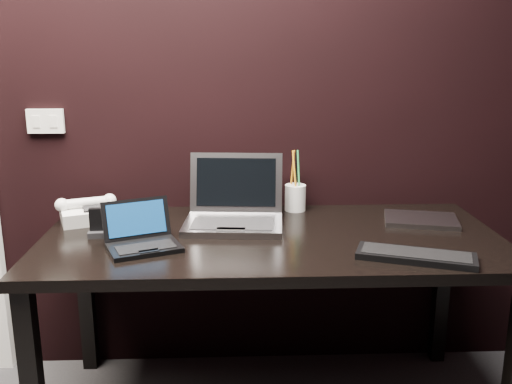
{
  "coord_description": "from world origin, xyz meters",
  "views": [
    {
      "loc": [
        0.16,
        -0.61,
        1.42
      ],
      "look_at": [
        0.24,
        1.35,
        0.92
      ],
      "focal_mm": 40.0,
      "sensor_mm": 36.0,
      "label": 1
    }
  ],
  "objects_px": {
    "netbook": "(142,239)",
    "ext_keyboard": "(416,256)",
    "mobile_phone": "(97,226)",
    "desk_phone": "(87,211)",
    "desk": "(272,255)",
    "silver_laptop": "(234,213)",
    "pen_cup": "(295,196)",
    "closed_laptop": "(421,220)"
  },
  "relations": [
    {
      "from": "netbook",
      "to": "ext_keyboard",
      "type": "xyz_separation_m",
      "value": [
        0.92,
        -0.15,
        -0.02
      ]
    },
    {
      "from": "mobile_phone",
      "to": "netbook",
      "type": "bearing_deg",
      "value": -34.77
    },
    {
      "from": "desk_phone",
      "to": "desk",
      "type": "bearing_deg",
      "value": -15.07
    },
    {
      "from": "desk",
      "to": "ext_keyboard",
      "type": "xyz_separation_m",
      "value": [
        0.46,
        -0.27,
        0.09
      ]
    },
    {
      "from": "netbook",
      "to": "mobile_phone",
      "type": "relative_size",
      "value": 2.85
    },
    {
      "from": "silver_laptop",
      "to": "ext_keyboard",
      "type": "height_order",
      "value": "silver_laptop"
    },
    {
      "from": "netbook",
      "to": "pen_cup",
      "type": "bearing_deg",
      "value": 37.17
    },
    {
      "from": "closed_laptop",
      "to": "pen_cup",
      "type": "xyz_separation_m",
      "value": [
        -0.48,
        0.19,
        0.05
      ]
    },
    {
      "from": "netbook",
      "to": "pen_cup",
      "type": "height_order",
      "value": "pen_cup"
    },
    {
      "from": "desk",
      "to": "mobile_phone",
      "type": "bearing_deg",
      "value": 178.93
    },
    {
      "from": "netbook",
      "to": "pen_cup",
      "type": "xyz_separation_m",
      "value": [
        0.58,
        0.44,
        0.03
      ]
    },
    {
      "from": "netbook",
      "to": "desk_phone",
      "type": "distance_m",
      "value": 0.41
    },
    {
      "from": "closed_laptop",
      "to": "mobile_phone",
      "type": "distance_m",
      "value": 1.26
    },
    {
      "from": "netbook",
      "to": "ext_keyboard",
      "type": "relative_size",
      "value": 0.75
    },
    {
      "from": "silver_laptop",
      "to": "ext_keyboard",
      "type": "relative_size",
      "value": 0.99
    },
    {
      "from": "ext_keyboard",
      "to": "pen_cup",
      "type": "xyz_separation_m",
      "value": [
        -0.34,
        0.59,
        0.05
      ]
    },
    {
      "from": "ext_keyboard",
      "to": "mobile_phone",
      "type": "xyz_separation_m",
      "value": [
        -1.11,
        0.28,
        0.03
      ]
    },
    {
      "from": "desk",
      "to": "silver_laptop",
      "type": "distance_m",
      "value": 0.23
    },
    {
      "from": "netbook",
      "to": "mobile_phone",
      "type": "height_order",
      "value": "netbook"
    },
    {
      "from": "closed_laptop",
      "to": "desk_phone",
      "type": "xyz_separation_m",
      "value": [
        -1.34,
        0.06,
        0.03
      ]
    },
    {
      "from": "desk_phone",
      "to": "mobile_phone",
      "type": "distance_m",
      "value": 0.2
    },
    {
      "from": "netbook",
      "to": "mobile_phone",
      "type": "bearing_deg",
      "value": 145.23
    },
    {
      "from": "desk",
      "to": "closed_laptop",
      "type": "height_order",
      "value": "closed_laptop"
    },
    {
      "from": "mobile_phone",
      "to": "desk_phone",
      "type": "bearing_deg",
      "value": 114.04
    },
    {
      "from": "silver_laptop",
      "to": "pen_cup",
      "type": "height_order",
      "value": "pen_cup"
    },
    {
      "from": "ext_keyboard",
      "to": "mobile_phone",
      "type": "relative_size",
      "value": 3.82
    },
    {
      "from": "silver_laptop",
      "to": "desk_phone",
      "type": "height_order",
      "value": "silver_laptop"
    },
    {
      "from": "netbook",
      "to": "silver_laptop",
      "type": "xyz_separation_m",
      "value": [
        0.32,
        0.25,
        0.02
      ]
    },
    {
      "from": "desk_phone",
      "to": "ext_keyboard",
      "type": "bearing_deg",
      "value": -21.31
    },
    {
      "from": "desk",
      "to": "desk_phone",
      "type": "bearing_deg",
      "value": 164.93
    },
    {
      "from": "netbook",
      "to": "pen_cup",
      "type": "distance_m",
      "value": 0.73
    },
    {
      "from": "silver_laptop",
      "to": "closed_laptop",
      "type": "xyz_separation_m",
      "value": [
        0.75,
        0.0,
        -0.04
      ]
    },
    {
      "from": "ext_keyboard",
      "to": "silver_laptop",
      "type": "bearing_deg",
      "value": 146.18
    },
    {
      "from": "silver_laptop",
      "to": "ext_keyboard",
      "type": "distance_m",
      "value": 0.72
    },
    {
      "from": "ext_keyboard",
      "to": "closed_laptop",
      "type": "height_order",
      "value": "ext_keyboard"
    },
    {
      "from": "desk",
      "to": "ext_keyboard",
      "type": "distance_m",
      "value": 0.54
    },
    {
      "from": "silver_laptop",
      "to": "pen_cup",
      "type": "bearing_deg",
      "value": 36.19
    },
    {
      "from": "netbook",
      "to": "ext_keyboard",
      "type": "bearing_deg",
      "value": -9.29
    },
    {
      "from": "silver_laptop",
      "to": "mobile_phone",
      "type": "height_order",
      "value": "silver_laptop"
    },
    {
      "from": "netbook",
      "to": "mobile_phone",
      "type": "xyz_separation_m",
      "value": [
        -0.19,
        0.13,
        0.01
      ]
    },
    {
      "from": "desk_phone",
      "to": "pen_cup",
      "type": "relative_size",
      "value": 0.95
    },
    {
      "from": "netbook",
      "to": "ext_keyboard",
      "type": "height_order",
      "value": "netbook"
    }
  ]
}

